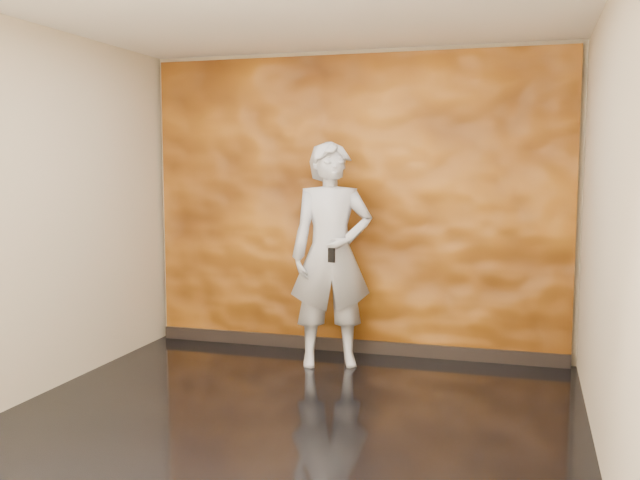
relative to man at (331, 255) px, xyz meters
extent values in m
cube|color=black|center=(0.08, -1.46, -0.98)|extent=(4.00, 4.00, 0.01)
cube|color=#B9A88E|center=(0.08, 0.54, 0.42)|extent=(4.00, 0.02, 2.80)
cube|color=#B9A88E|center=(0.08, -3.46, 0.42)|extent=(4.00, 0.02, 2.80)
cube|color=#B9A88E|center=(-1.92, -1.46, 0.42)|extent=(0.02, 4.00, 2.80)
cube|color=#B9A88E|center=(2.08, -1.46, 0.42)|extent=(0.02, 4.00, 2.80)
cube|color=white|center=(0.08, -1.46, 1.82)|extent=(4.00, 4.00, 0.01)
cube|color=#C77018|center=(0.08, 0.50, 0.40)|extent=(3.90, 0.06, 2.75)
cube|color=black|center=(0.08, 0.46, -0.92)|extent=(3.90, 0.04, 0.12)
imported|color=#9498A2|center=(0.00, 0.00, 0.00)|extent=(0.83, 0.69, 1.95)
cube|color=black|center=(0.08, -0.30, 0.03)|extent=(0.07, 0.03, 0.12)
camera|label=1|loc=(1.64, -5.92, 0.77)|focal=40.00mm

